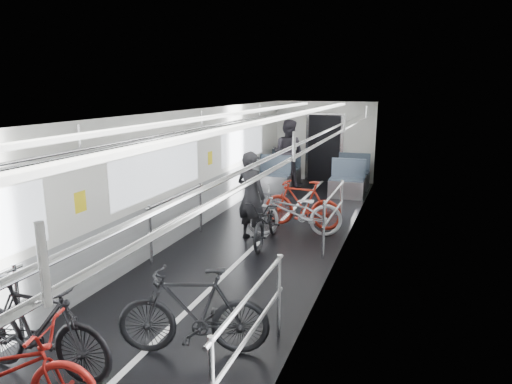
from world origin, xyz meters
The scene contains 8 objects.
car_shell centered at (0.00, 1.78, 1.13)m, with size 3.02×14.01×2.41m.
bike_left_mid centered at (-0.75, -3.58, 0.52)m, with size 0.48×1.71×1.03m, color black.
bike_right_near centered at (0.52, -2.72, 0.49)m, with size 0.46×1.64×0.98m, color black.
bike_right_mid centered at (0.52, 1.50, 0.49)m, with size 0.65×1.85×0.97m, color silver.
bike_right_far centered at (0.53, 2.10, 0.49)m, with size 0.46×1.64×0.99m, color #A52314.
bike_aisle centered at (0.15, 0.94, 0.43)m, with size 0.56×1.62×0.85m, color black.
person_standing centered at (-0.20, 1.04, 0.84)m, with size 0.61×0.40×1.68m, color black.
person_seated centered at (-0.84, 5.91, 0.96)m, with size 0.93×0.73×1.92m, color #2A272D.
Camera 1 is at (2.63, -6.69, 2.82)m, focal length 32.00 mm.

